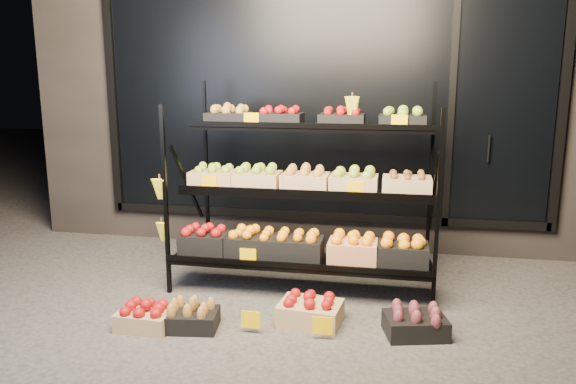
% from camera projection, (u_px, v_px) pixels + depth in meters
% --- Properties ---
extents(ground, '(24.00, 24.00, 0.00)m').
position_uv_depth(ground, '(291.00, 312.00, 4.14)').
color(ground, '#514F4C').
rests_on(ground, ground).
extents(building, '(6.00, 2.08, 3.50)m').
position_uv_depth(building, '(334.00, 71.00, 6.27)').
color(building, '#2D2826').
rests_on(building, ground).
extents(display_rack, '(2.18, 1.02, 1.66)m').
position_uv_depth(display_rack, '(304.00, 191.00, 4.56)').
color(display_rack, black).
rests_on(display_rack, ground).
extents(tag_floor_a, '(0.13, 0.01, 0.12)m').
position_uv_depth(tag_floor_a, '(251.00, 325.00, 3.79)').
color(tag_floor_a, '#FFC700').
rests_on(tag_floor_a, ground).
extents(tag_floor_b, '(0.13, 0.01, 0.12)m').
position_uv_depth(tag_floor_b, '(322.00, 331.00, 3.70)').
color(tag_floor_b, '#FFC700').
rests_on(tag_floor_b, ground).
extents(floor_crate_left, '(0.37, 0.28, 0.19)m').
position_uv_depth(floor_crate_left, '(145.00, 316.00, 3.86)').
color(floor_crate_left, tan).
rests_on(floor_crate_left, ground).
extents(floor_crate_midleft, '(0.40, 0.31, 0.19)m').
position_uv_depth(floor_crate_midleft, '(191.00, 316.00, 3.86)').
color(floor_crate_midleft, black).
rests_on(floor_crate_midleft, ground).
extents(floor_crate_midright, '(0.46, 0.36, 0.21)m').
position_uv_depth(floor_crate_midright, '(310.00, 309.00, 3.94)').
color(floor_crate_midright, tan).
rests_on(floor_crate_midright, ground).
extents(floor_crate_right, '(0.46, 0.38, 0.20)m').
position_uv_depth(floor_crate_right, '(415.00, 322.00, 3.76)').
color(floor_crate_right, black).
rests_on(floor_crate_right, ground).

